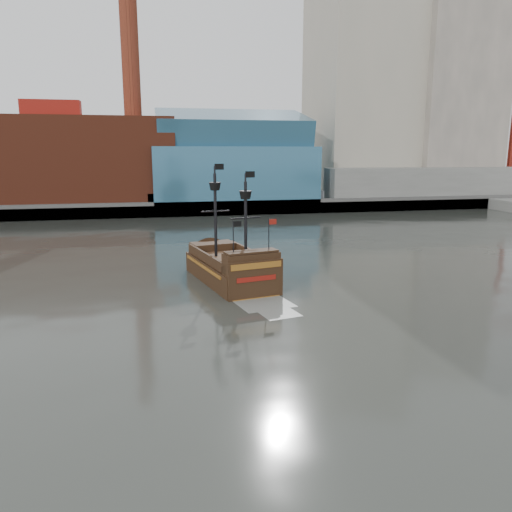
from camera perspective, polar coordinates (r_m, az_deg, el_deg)
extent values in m
plane|color=#292C27|center=(27.93, 0.99, -11.69)|extent=(400.00, 400.00, 0.00)
cube|color=slate|center=(117.51, -9.31, 6.76)|extent=(220.00, 60.00, 2.00)
cube|color=#4C4C49|center=(88.18, -8.30, 5.33)|extent=(220.00, 1.00, 2.60)
cube|color=maroon|center=(98.28, -21.96, 10.06)|extent=(42.00, 18.00, 15.00)
cube|color=#306381|center=(96.33, -2.70, 9.39)|extent=(30.00, 16.00, 10.00)
cube|color=#B0A692|center=(115.34, 12.01, 18.52)|extent=(20.00, 22.00, 46.00)
cube|color=#A79A8C|center=(119.83, 20.93, 15.83)|extent=(18.00, 18.00, 38.00)
cube|color=#B0A692|center=(135.16, 13.07, 18.74)|extent=(24.00, 20.00, 52.00)
cube|color=slate|center=(105.86, 18.64, 7.92)|extent=(40.00, 6.00, 6.00)
cylinder|color=maroon|center=(100.37, -14.17, 21.19)|extent=(3.20, 3.20, 22.00)
cube|color=#306381|center=(96.32, -2.75, 14.15)|extent=(28.00, 14.94, 8.78)
cube|color=slate|center=(136.10, 26.15, 7.45)|extent=(4.00, 4.00, 3.00)
cylinder|color=maroon|center=(136.05, 26.72, 13.53)|extent=(1.40, 1.40, 32.00)
cube|color=maroon|center=(135.82, 26.29, 19.97)|extent=(5.00, 2.50, 2.50)
cube|color=slate|center=(150.13, 26.83, 7.69)|extent=(4.00, 4.00, 3.00)
cylinder|color=maroon|center=(149.98, 27.25, 12.06)|extent=(1.40, 1.40, 26.00)
cube|color=maroon|center=(148.92, 26.77, 16.77)|extent=(5.00, 2.50, 2.50)
cube|color=black|center=(43.77, -3.03, -2.17)|extent=(6.81, 11.88, 2.42)
cube|color=#47281A|center=(43.46, -3.05, -0.44)|extent=(6.13, 10.69, 0.28)
cube|color=black|center=(47.52, -4.96, 1.00)|extent=(4.33, 2.98, 0.93)
cube|color=black|center=(38.92, -0.53, -0.83)|extent=(4.63, 2.35, 1.68)
cube|color=black|center=(38.52, -0.02, -3.25)|extent=(4.52, 1.15, 3.72)
cube|color=#92591C|center=(38.04, 0.06, -1.13)|extent=(4.12, 0.92, 0.47)
cube|color=maroon|center=(38.29, 0.06, -2.62)|extent=(3.21, 0.73, 0.37)
cylinder|color=black|center=(43.87, -4.66, 4.65)|extent=(0.31, 0.31, 7.26)
cylinder|color=black|center=(41.61, -1.20, 3.91)|extent=(0.31, 0.31, 6.70)
cone|color=black|center=(43.62, -4.72, 7.93)|extent=(1.21, 1.21, 0.65)
cone|color=black|center=(41.36, -1.21, 6.97)|extent=(1.21, 1.21, 0.65)
cube|color=black|center=(43.68, -4.23, 10.14)|extent=(0.83, 0.20, 0.51)
cube|color=black|center=(41.42, -0.68, 9.31)|extent=(0.83, 0.20, 0.51)
cube|color=#9CA19C|center=(37.46, 0.95, -5.46)|extent=(4.55, 4.08, 0.01)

